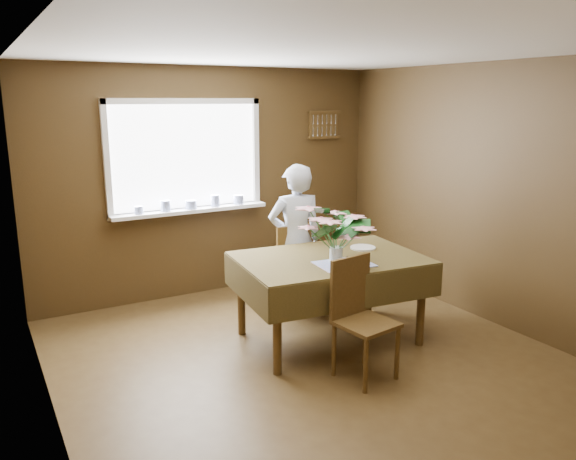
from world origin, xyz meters
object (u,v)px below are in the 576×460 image
chair_far (289,263)px  chair_near (359,313)px  dining_table (330,267)px  flower_bouquet (337,227)px  seated_woman (295,240)px

chair_far → chair_near: bearing=81.2°
dining_table → flower_bouquet: flower_bouquet is taller
flower_bouquet → dining_table: bearing=70.6°
chair_near → dining_table: bearing=67.4°
chair_near → chair_far: bearing=73.0°
chair_near → seated_woman: seated_woman is taller
chair_near → seated_woman: bearing=71.7°
dining_table → chair_far: 0.86m
flower_bouquet → seated_woman: bearing=81.2°
flower_bouquet → chair_far: bearing=82.9°
dining_table → seated_woman: size_ratio=1.12×
chair_far → chair_near: 1.52m
seated_woman → chair_far: bearing=-67.4°
seated_woman → flower_bouquet: seated_woman is taller
chair_far → seated_woman: bearing=99.1°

